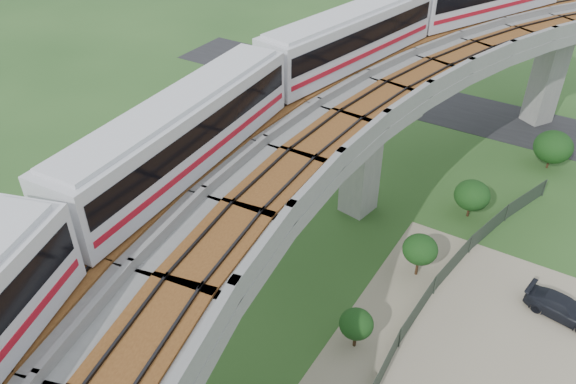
% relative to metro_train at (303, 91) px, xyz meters
% --- Properties ---
extents(ground, '(160.00, 160.00, 0.00)m').
position_rel_metro_train_xyz_m(ground, '(-0.42, -2.92, -12.31)').
color(ground, '#2A4F1F').
rests_on(ground, ground).
extents(asphalt_road, '(60.00, 8.00, 0.03)m').
position_rel_metro_train_xyz_m(asphalt_road, '(-0.42, 27.08, -12.29)').
color(asphalt_road, '#232326').
rests_on(asphalt_road, ground).
extents(viaduct, '(19.58, 73.98, 11.40)m').
position_rel_metro_train_xyz_m(viaduct, '(3.42, -2.92, -3.26)').
color(viaduct, '#99968E').
rests_on(viaduct, ground).
extents(metro_train, '(12.00, 61.26, 3.64)m').
position_rel_metro_train_xyz_m(metro_train, '(0.00, 0.00, 0.00)').
color(metro_train, silver).
rests_on(metro_train, ground).
extents(fence, '(3.87, 38.73, 1.50)m').
position_rel_metro_train_xyz_m(fence, '(9.33, -2.92, -11.56)').
color(fence, '#2D382D').
rests_on(fence, ground).
extents(tree_0, '(3.04, 3.04, 3.27)m').
position_rel_metro_train_xyz_m(tree_0, '(11.32, 20.76, -10.33)').
color(tree_0, '#382314').
rests_on(tree_0, ground).
extents(tree_1, '(2.53, 2.53, 2.92)m').
position_rel_metro_train_xyz_m(tree_1, '(7.72, 10.88, -10.46)').
color(tree_1, '#382314').
rests_on(tree_1, ground).
extents(tree_2, '(2.19, 2.19, 3.02)m').
position_rel_metro_train_xyz_m(tree_2, '(6.76, 3.10, -10.22)').
color(tree_2, '#382314').
rests_on(tree_2, ground).
extents(tree_3, '(1.88, 1.88, 2.58)m').
position_rel_metro_train_xyz_m(tree_3, '(5.93, -4.12, -10.54)').
color(tree_3, '#382314').
rests_on(tree_3, ground).
extents(car_dark, '(4.49, 2.39, 1.24)m').
position_rel_metro_train_xyz_m(car_dark, '(15.26, 4.22, -11.65)').
color(car_dark, black).
rests_on(car_dark, dirt_lot).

